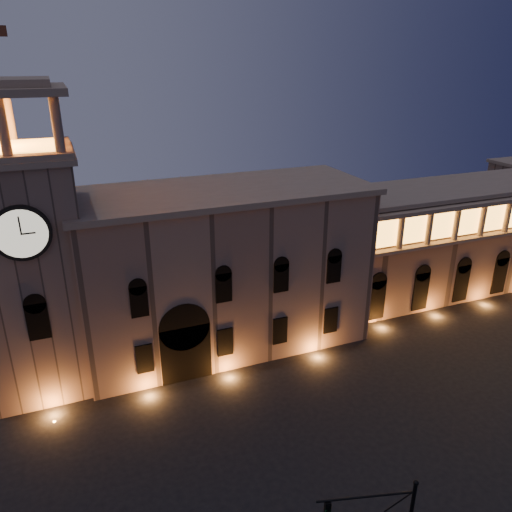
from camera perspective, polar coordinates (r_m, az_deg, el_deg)
name	(u,v)px	position (r m, az deg, el deg)	size (l,w,h in m)	color
ground	(340,473)	(42.66, 9.57, -23.22)	(160.00, 160.00, 0.00)	black
government_building	(223,269)	(53.72, -3.74, -1.45)	(30.80, 12.80, 17.60)	#836655
clock_tower	(32,264)	(49.43, -24.22, -0.89)	(9.80, 9.80, 32.40)	#836655
colonnade_wing	(458,236)	(72.91, 22.12, 2.12)	(40.60, 11.50, 14.50)	#7E6150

